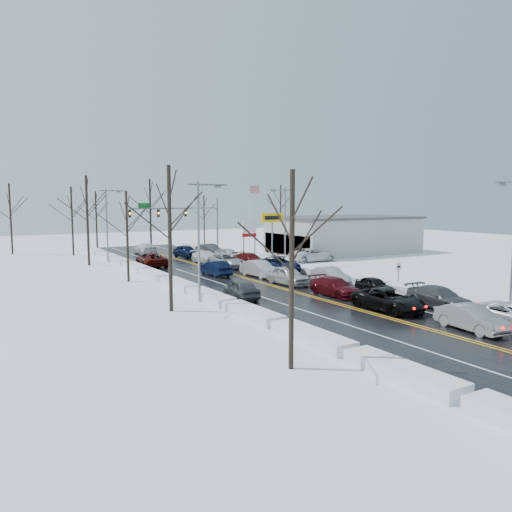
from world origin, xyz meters
TOP-DOWN VIEW (x-y plane):
  - ground at (0.00, 0.00)m, footprint 160.00×160.00m
  - road_surface at (0.00, 2.00)m, footprint 14.00×84.00m
  - snow_bank_left at (-7.60, 2.00)m, footprint 1.48×72.00m
  - snow_bank_right at (7.60, 2.00)m, footprint 1.48×72.00m
  - traffic_signal_mast at (3.45, 27.99)m, footprint 13.28×0.39m
  - tires_plus_sign at (10.50, 15.99)m, footprint 3.20×0.34m
  - used_vehicles_sign at (10.50, 22.00)m, footprint 2.20×0.22m
  - speed_limit_sign at (8.20, -8.00)m, footprint 0.55×0.09m
  - flagpole at (15.17, 30.00)m, footprint 1.87×1.20m
  - dealership_building at (23.98, 18.00)m, footprint 20.40×12.40m
  - streetlight_se at (8.30, -18.00)m, footprint 3.20×0.25m
  - streetlight_ne at (8.30, 10.00)m, footprint 3.20×0.25m
  - streetlight_sw at (-8.30, -4.00)m, footprint 3.20×0.25m
  - streetlight_nw at (-8.30, 24.00)m, footprint 3.20×0.25m
  - tree_left_a at (-11.00, -20.00)m, footprint 3.60×3.60m
  - tree_left_b at (-11.50, -6.00)m, footprint 4.00×4.00m
  - tree_left_c at (-10.50, 8.00)m, footprint 3.40×3.40m
  - tree_left_d at (-11.20, 22.00)m, footprint 4.20×4.20m
  - tree_left_e at (-10.80, 34.00)m, footprint 3.80×3.80m
  - tree_far_a at (-18.00, 40.00)m, footprint 4.00×4.00m
  - tree_far_b at (-6.00, 41.00)m, footprint 3.60×3.60m
  - tree_far_c at (2.00, 39.00)m, footprint 4.40×4.40m
  - tree_far_d at (12.00, 40.50)m, footprint 3.40×3.40m
  - tree_far_e at (28.00, 41.00)m, footprint 4.20×4.20m
  - queued_car_1 at (1.89, -19.85)m, footprint 2.07×4.71m
  - queued_car_2 at (1.56, -13.54)m, footprint 2.66×5.59m
  - queued_car_3 at (1.85, -7.34)m, footprint 2.05×5.04m
  - queued_car_4 at (1.55, -1.04)m, footprint 2.32×5.00m
  - queued_car_5 at (1.69, 4.30)m, footprint 2.07×5.00m
  - queued_car_6 at (1.94, 12.09)m, footprint 2.61×5.63m
  - queued_car_7 at (1.61, 16.85)m, footprint 2.45×5.24m
  - queued_car_8 at (1.76, 23.63)m, footprint 2.47×5.11m
  - queued_car_10 at (5.14, -20.02)m, footprint 2.63×5.01m
  - queued_car_11 at (5.34, -14.70)m, footprint 2.40×5.34m
  - queued_car_12 at (5.38, -8.12)m, footprint 2.04×4.08m
  - queued_car_13 at (5.30, -2.44)m, footprint 1.90×4.64m
  - queued_car_14 at (5.33, 6.12)m, footprint 3.40×6.21m
  - queued_car_15 at (5.22, 12.48)m, footprint 2.68×5.19m
  - queued_car_16 at (5.21, 18.00)m, footprint 2.35×4.80m
  - queued_car_17 at (5.16, 23.56)m, footprint 2.33×5.25m
  - oncoming_car_0 at (-1.80, 7.31)m, footprint 1.85×4.68m
  - oncoming_car_1 at (-5.21, 17.15)m, footprint 3.16×6.04m
  - oncoming_car_2 at (-1.77, 30.29)m, footprint 2.39×5.57m
  - oncoming_car_3 at (-5.18, -4.53)m, footprint 2.29×4.57m
  - parked_car_0 at (13.82, 11.71)m, footprint 6.13×3.04m
  - parked_car_1 at (17.15, 16.95)m, footprint 2.98×5.85m
  - parked_car_2 at (14.88, 21.43)m, footprint 1.85×4.52m

SIDE VIEW (x-z plane):
  - ground at x=0.00m, z-range 0.00..0.00m
  - snow_bank_left at x=-7.60m, z-range -0.31..0.31m
  - snow_bank_right at x=7.60m, z-range -0.31..0.31m
  - queued_car_1 at x=1.89m, z-range -0.75..0.75m
  - queued_car_2 at x=1.56m, z-range -0.77..0.77m
  - queued_car_3 at x=1.85m, z-range -0.73..0.73m
  - queued_car_4 at x=1.55m, z-range -0.83..0.83m
  - queued_car_5 at x=1.69m, z-range -0.80..0.80m
  - queued_car_6 at x=1.94m, z-range -0.78..0.78m
  - queued_car_7 at x=1.61m, z-range -0.74..0.74m
  - queued_car_8 at x=1.76m, z-range -0.84..0.84m
  - queued_car_10 at x=5.14m, z-range -0.67..0.67m
  - queued_car_11 at x=5.34m, z-range -0.76..0.76m
  - queued_car_12 at x=5.38m, z-range -0.67..0.67m
  - queued_car_13 at x=5.30m, z-range -0.75..0.75m
  - queued_car_14 at x=5.33m, z-range -0.82..0.82m
  - queued_car_15 at x=5.22m, z-range -0.72..0.72m
  - queued_car_16 at x=5.21m, z-range -0.79..0.79m
  - queued_car_17 at x=5.16m, z-range -0.84..0.84m
  - oncoming_car_0 at x=-1.80m, z-range -0.76..0.76m
  - oncoming_car_1 at x=-5.21m, z-range -0.81..0.81m
  - oncoming_car_2 at x=-1.77m, z-range -0.80..0.80m
  - oncoming_car_3 at x=-5.18m, z-range -0.75..0.75m
  - parked_car_0 at x=13.82m, z-range -0.83..0.83m
  - parked_car_1 at x=17.15m, z-range -0.81..0.81m
  - parked_car_2 at x=14.88m, z-range -0.77..0.77m
  - road_surface at x=0.00m, z-range 0.00..0.01m
  - speed_limit_sign at x=8.20m, z-range 0.46..2.81m
  - dealership_building at x=23.98m, z-range 0.01..5.31m
  - used_vehicles_sign at x=10.50m, z-range 0.99..5.64m
  - tires_plus_sign at x=10.50m, z-range 1.99..7.99m
  - streetlight_se at x=8.30m, z-range 0.81..9.81m
  - streetlight_ne at x=8.30m, z-range 0.81..9.81m
  - streetlight_sw at x=-8.30m, z-range 0.81..9.81m
  - streetlight_nw at x=-8.30m, z-range 0.81..9.81m
  - traffic_signal_mast at x=3.45m, z-range 1.48..9.48m
  - flagpole at x=15.17m, z-range 0.93..10.93m
  - tree_left_c at x=-10.50m, z-range 1.69..10.19m
  - tree_far_d at x=12.00m, z-range 1.69..10.19m
  - tree_left_a at x=-11.00m, z-range 1.79..10.79m
  - tree_far_b at x=-6.00m, z-range 1.79..10.79m
  - tree_left_e at x=-10.80m, z-range 1.89..11.39m
  - tree_left_b at x=-11.50m, z-range 1.99..11.99m
  - tree_far_a at x=-18.00m, z-range 1.99..11.99m
  - tree_left_d at x=-11.20m, z-range 2.08..12.58m
  - tree_far_e at x=28.00m, z-range 2.08..12.58m
  - tree_far_c at x=2.00m, z-range 2.18..13.18m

